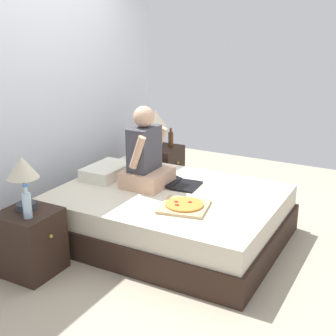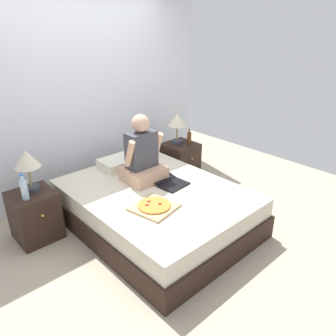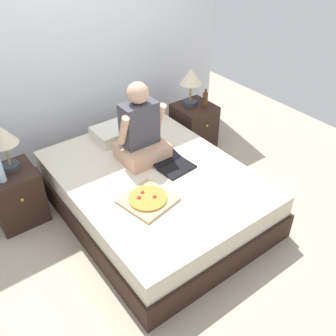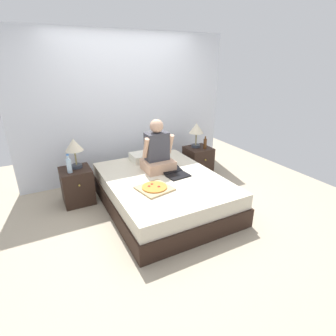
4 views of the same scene
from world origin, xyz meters
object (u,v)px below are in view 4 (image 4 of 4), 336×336
(nightstand_left, at_px, (77,186))
(person_seated, at_px, (157,152))
(lamp_on_left_nightstand, at_px, (74,147))
(water_bottle, at_px, (69,165))
(pizza_box, at_px, (155,188))
(bed, at_px, (163,192))
(nightstand_right, at_px, (198,161))
(beer_bottle, at_px, (205,144))
(lamp_on_right_nightstand, at_px, (196,130))
(laptop, at_px, (176,173))

(nightstand_left, distance_m, person_seated, 1.32)
(lamp_on_left_nightstand, xyz_separation_m, water_bottle, (-0.12, -0.14, -0.22))
(nightstand_left, height_order, pizza_box, nightstand_left)
(nightstand_left, relative_size, lamp_on_left_nightstand, 1.21)
(bed, height_order, nightstand_right, nightstand_right)
(person_seated, relative_size, pizza_box, 1.65)
(lamp_on_left_nightstand, bearing_deg, bed, -35.58)
(beer_bottle, bearing_deg, lamp_on_right_nightstand, 123.69)
(bed, bearing_deg, lamp_on_right_nightstand, 35.33)
(lamp_on_left_nightstand, height_order, beer_bottle, lamp_on_left_nightstand)
(lamp_on_left_nightstand, height_order, person_seated, person_seated)
(water_bottle, xyz_separation_m, pizza_box, (0.91, -0.92, -0.17))
(lamp_on_right_nightstand, distance_m, beer_bottle, 0.29)
(bed, height_order, lamp_on_left_nightstand, lamp_on_left_nightstand)
(nightstand_right, distance_m, person_seated, 1.22)
(lamp_on_left_nightstand, distance_m, person_seated, 1.22)
(nightstand_left, bearing_deg, bed, -32.77)
(lamp_on_left_nightstand, distance_m, beer_bottle, 2.24)
(water_bottle, height_order, laptop, water_bottle)
(lamp_on_right_nightstand, xyz_separation_m, pizza_box, (-1.33, -1.06, -0.38))
(nightstand_right, height_order, laptop, laptop)
(beer_bottle, xyz_separation_m, pizza_box, (-1.43, -0.91, -0.15))
(laptop, bearing_deg, person_seated, 116.57)
(water_bottle, bearing_deg, lamp_on_right_nightstand, 3.57)
(nightstand_right, distance_m, lamp_on_right_nightstand, 0.60)
(lamp_on_right_nightstand, height_order, person_seated, person_seated)
(lamp_on_left_nightstand, distance_m, pizza_box, 1.37)
(bed, relative_size, beer_bottle, 9.09)
(beer_bottle, xyz_separation_m, laptop, (-0.96, -0.62, -0.15))
(person_seated, distance_m, pizza_box, 0.72)
(lamp_on_left_nightstand, height_order, water_bottle, lamp_on_left_nightstand)
(pizza_box, bearing_deg, nightstand_left, 129.54)
(lamp_on_left_nightstand, distance_m, water_bottle, 0.28)
(nightstand_right, relative_size, laptop, 1.24)
(bed, bearing_deg, nightstand_right, 32.77)
(lamp_on_left_nightstand, distance_m, laptop, 1.53)
(lamp_on_left_nightstand, bearing_deg, lamp_on_right_nightstand, 0.00)
(bed, distance_m, lamp_on_left_nightstand, 1.45)
(nightstand_right, relative_size, lamp_on_right_nightstand, 1.21)
(lamp_on_left_nightstand, xyz_separation_m, pizza_box, (0.79, -1.06, -0.38))
(water_bottle, relative_size, laptop, 0.63)
(lamp_on_left_nightstand, xyz_separation_m, nightstand_right, (2.15, -0.05, -0.60))
(bed, relative_size, water_bottle, 7.57)
(bed, height_order, beer_bottle, beer_bottle)
(nightstand_left, relative_size, pizza_box, 1.15)
(nightstand_left, relative_size, lamp_on_right_nightstand, 1.21)
(laptop, bearing_deg, water_bottle, 155.47)
(nightstand_left, height_order, water_bottle, water_bottle)
(water_bottle, distance_m, nightstand_right, 2.31)
(lamp_on_right_nightstand, relative_size, pizza_box, 0.95)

